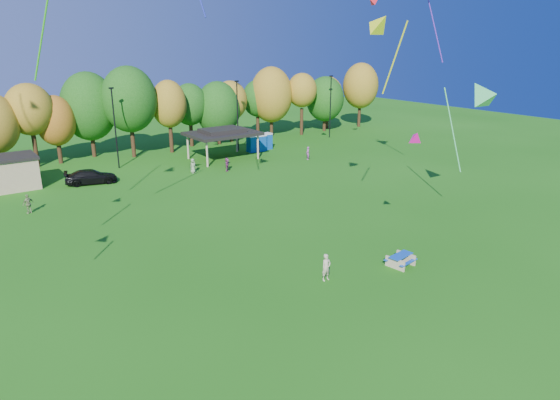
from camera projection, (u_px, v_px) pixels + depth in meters
ground at (344, 330)px, 25.30m from camera, size 160.00×160.00×0.00m
tree_line at (73, 113)px, 58.05m from camera, size 93.57×10.55×11.15m
lamp_posts at (115, 125)px, 55.79m from camera, size 64.50×0.25×9.09m
utility_building at (3, 173)px, 48.56m from camera, size 6.30×4.30×3.25m
pavilion at (222, 133)px, 60.66m from camera, size 8.20×6.20×3.77m
porta_potties at (260, 142)px, 65.91m from camera, size 3.75×1.64×2.18m
picnic_table at (401, 259)px, 32.42m from camera, size 1.95×1.69×0.76m
kite_flyer at (326, 267)px, 30.33m from camera, size 0.63×0.41×1.72m
car_d at (91, 177)px, 50.84m from camera, size 5.38×3.22×1.46m
far_person_0 at (193, 166)px, 54.89m from camera, size 0.91×0.73×1.62m
far_person_1 at (227, 164)px, 55.66m from camera, size 1.26×1.38×1.53m
far_person_2 at (308, 153)px, 60.99m from camera, size 0.52×0.66×1.61m
far_person_4 at (28, 204)px, 42.10m from camera, size 1.06×0.74×1.67m
kite_2 at (416, 137)px, 31.11m from camera, size 1.42×1.49×1.20m
kite_4 at (375, 0)px, 51.92m from camera, size 1.57×1.39×1.32m
kite_5 at (480, 93)px, 38.05m from camera, size 2.14×4.76×7.83m
kite_13 at (380, 24)px, 33.42m from camera, size 1.53×3.42×5.63m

